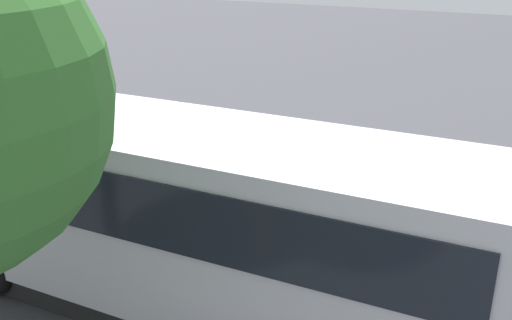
{
  "coord_description": "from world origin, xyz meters",
  "views": [
    {
      "loc": [
        -5.98,
        11.41,
        6.01
      ],
      "look_at": [
        -0.47,
        0.01,
        1.1
      ],
      "focal_mm": 40.96,
      "sensor_mm": 36.0,
      "label": 1
    }
  ],
  "objects_px": {
    "traffic_cone": "(253,176)",
    "spectator_centre": "(264,199)",
    "parked_motorcycle_silver": "(481,294)",
    "spectator_left": "(327,202)",
    "spectator_right": "(226,184)",
    "stunt_motorcycle": "(190,123)",
    "tour_bus": "(201,226)",
    "spectator_far_left": "(383,221)"
  },
  "relations": [
    {
      "from": "spectator_far_left",
      "to": "spectator_left",
      "type": "height_order",
      "value": "spectator_left"
    },
    {
      "from": "tour_bus",
      "to": "spectator_far_left",
      "type": "height_order",
      "value": "tour_bus"
    },
    {
      "from": "spectator_right",
      "to": "parked_motorcycle_silver",
      "type": "distance_m",
      "value": 5.55
    },
    {
      "from": "traffic_cone",
      "to": "spectator_centre",
      "type": "bearing_deg",
      "value": 120.67
    },
    {
      "from": "spectator_right",
      "to": "traffic_cone",
      "type": "relative_size",
      "value": 2.64
    },
    {
      "from": "tour_bus",
      "to": "spectator_centre",
      "type": "bearing_deg",
      "value": -87.56
    },
    {
      "from": "parked_motorcycle_silver",
      "to": "spectator_right",
      "type": "bearing_deg",
      "value": -12.18
    },
    {
      "from": "spectator_centre",
      "to": "traffic_cone",
      "type": "bearing_deg",
      "value": -59.33
    },
    {
      "from": "parked_motorcycle_silver",
      "to": "traffic_cone",
      "type": "height_order",
      "value": "parked_motorcycle_silver"
    },
    {
      "from": "parked_motorcycle_silver",
      "to": "spectator_left",
      "type": "bearing_deg",
      "value": -21.02
    },
    {
      "from": "spectator_left",
      "to": "traffic_cone",
      "type": "height_order",
      "value": "spectator_left"
    },
    {
      "from": "spectator_left",
      "to": "stunt_motorcycle",
      "type": "bearing_deg",
      "value": -32.79
    },
    {
      "from": "stunt_motorcycle",
      "to": "traffic_cone",
      "type": "bearing_deg",
      "value": 153.04
    },
    {
      "from": "spectator_centre",
      "to": "parked_motorcycle_silver",
      "type": "relative_size",
      "value": 0.82
    },
    {
      "from": "traffic_cone",
      "to": "spectator_far_left",
      "type": "bearing_deg",
      "value": 148.4
    },
    {
      "from": "spectator_centre",
      "to": "parked_motorcycle_silver",
      "type": "height_order",
      "value": "spectator_centre"
    },
    {
      "from": "spectator_left",
      "to": "spectator_right",
      "type": "height_order",
      "value": "spectator_left"
    },
    {
      "from": "spectator_centre",
      "to": "traffic_cone",
      "type": "distance_m",
      "value": 2.95
    },
    {
      "from": "spectator_far_left",
      "to": "traffic_cone",
      "type": "relative_size",
      "value": 2.65
    },
    {
      "from": "parked_motorcycle_silver",
      "to": "spectator_centre",
      "type": "bearing_deg",
      "value": -10.63
    },
    {
      "from": "spectator_far_left",
      "to": "traffic_cone",
      "type": "distance_m",
      "value": 4.61
    },
    {
      "from": "parked_motorcycle_silver",
      "to": "traffic_cone",
      "type": "xyz_separation_m",
      "value": [
        5.79,
        -3.28,
        -0.18
      ]
    },
    {
      "from": "spectator_left",
      "to": "spectator_right",
      "type": "relative_size",
      "value": 1.03
    },
    {
      "from": "spectator_left",
      "to": "spectator_right",
      "type": "distance_m",
      "value": 2.29
    },
    {
      "from": "spectator_left",
      "to": "spectator_centre",
      "type": "xyz_separation_m",
      "value": [
        1.21,
        0.39,
        -0.03
      ]
    },
    {
      "from": "spectator_far_left",
      "to": "spectator_centre",
      "type": "height_order",
      "value": "spectator_far_left"
    },
    {
      "from": "spectator_right",
      "to": "stunt_motorcycle",
      "type": "height_order",
      "value": "spectator_right"
    },
    {
      "from": "stunt_motorcycle",
      "to": "parked_motorcycle_silver",
      "type": "bearing_deg",
      "value": 151.27
    },
    {
      "from": "tour_bus",
      "to": "parked_motorcycle_silver",
      "type": "bearing_deg",
      "value": -156.62
    },
    {
      "from": "spectator_centre",
      "to": "spectator_right",
      "type": "height_order",
      "value": "spectator_right"
    },
    {
      "from": "tour_bus",
      "to": "spectator_far_left",
      "type": "bearing_deg",
      "value": -130.4
    },
    {
      "from": "spectator_centre",
      "to": "spectator_right",
      "type": "distance_m",
      "value": 1.14
    },
    {
      "from": "spectator_left",
      "to": "parked_motorcycle_silver",
      "type": "relative_size",
      "value": 0.84
    },
    {
      "from": "tour_bus",
      "to": "spectator_centre",
      "type": "height_order",
      "value": "tour_bus"
    },
    {
      "from": "parked_motorcycle_silver",
      "to": "stunt_motorcycle",
      "type": "relative_size",
      "value": 0.99
    },
    {
      "from": "tour_bus",
      "to": "spectator_centre",
      "type": "distance_m",
      "value": 2.72
    },
    {
      "from": "stunt_motorcycle",
      "to": "traffic_cone",
      "type": "distance_m",
      "value": 3.05
    },
    {
      "from": "spectator_left",
      "to": "spectator_centre",
      "type": "height_order",
      "value": "spectator_left"
    },
    {
      "from": "tour_bus",
      "to": "spectator_far_left",
      "type": "xyz_separation_m",
      "value": [
        -2.31,
        -2.71,
        -0.65
      ]
    },
    {
      "from": "spectator_left",
      "to": "spectator_right",
      "type": "bearing_deg",
      "value": 0.79
    },
    {
      "from": "traffic_cone",
      "to": "tour_bus",
      "type": "bearing_deg",
      "value": 107.17
    },
    {
      "from": "traffic_cone",
      "to": "stunt_motorcycle",
      "type": "bearing_deg",
      "value": -26.96
    }
  ]
}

